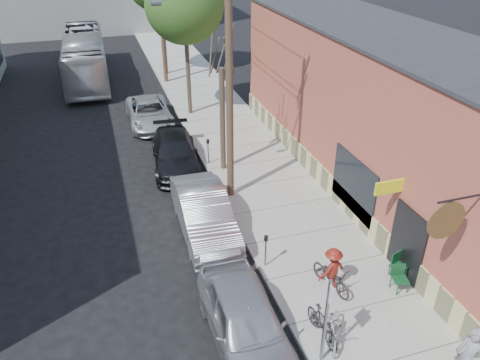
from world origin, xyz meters
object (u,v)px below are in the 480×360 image
object	(u,v)px
parking_meter_near	(266,246)
parking_meter_far	(208,147)
cyclist	(332,269)
car_3	(149,113)
sign_post	(326,314)
patio_chair_a	(399,267)
utility_pole_near	(228,74)
bus	(85,57)
parked_bike_a	(322,324)
parked_bike_b	(336,329)
car_0	(246,321)
tree_leafy_mid	(184,4)
car_2	(175,153)
car_1	(204,213)
patio_chair_b	(400,279)
tree_bare	(223,121)
patron_grey	(469,358)

from	to	relation	value
parking_meter_near	parking_meter_far	world-z (taller)	same
cyclist	car_3	distance (m)	15.92
sign_post	patio_chair_a	bearing A→B (deg)	30.08
utility_pole_near	bus	xyz separation A→B (m)	(-5.25, 18.89, -3.76)
cyclist	parked_bike_a	size ratio (longest dim) A/B	0.94
parked_bike_b	utility_pole_near	bearing A→B (deg)	123.35
cyclist	car_0	distance (m)	3.44
tree_leafy_mid	car_2	bearing A→B (deg)	-108.30
tree_leafy_mid	bus	size ratio (longest dim) A/B	0.71
parking_meter_far	car_1	bearing A→B (deg)	-105.64
car_0	bus	distance (m)	26.76
patio_chair_b	parked_bike_b	xyz separation A→B (m)	(-2.89, -1.21, -0.02)
car_0	car_2	bearing A→B (deg)	89.76
parking_meter_near	tree_bare	distance (m)	7.41
parking_meter_near	parked_bike_b	world-z (taller)	parking_meter_near
tree_leafy_mid	parked_bike_b	bearing A→B (deg)	-89.34
parking_meter_far	tree_leafy_mid	xyz separation A→B (m)	(0.55, 6.70, 5.38)
parked_bike_b	car_2	bearing A→B (deg)	130.01
patron_grey	car_1	size ratio (longest dim) A/B	0.36
patron_grey	parked_bike_a	xyz separation A→B (m)	(-2.75, 2.43, -0.44)
parked_bike_b	car_1	bearing A→B (deg)	138.43
patio_chair_b	parked_bike_a	bearing A→B (deg)	-149.60
tree_bare	cyclist	distance (m)	9.07
tree_bare	car_3	size ratio (longest dim) A/B	0.95
parked_bike_a	cyclist	bearing A→B (deg)	51.17
parking_meter_near	parked_bike_a	world-z (taller)	parking_meter_near
utility_pole_near	patio_chair_a	xyz separation A→B (m)	(3.81, -6.68, -4.82)
sign_post	car_0	size ratio (longest dim) A/B	0.57
car_0	bus	size ratio (longest dim) A/B	0.42
tree_leafy_mid	tree_bare	bearing A→B (deg)	-90.00
parked_bike_b	car_2	distance (m)	12.13
parking_meter_near	patio_chair_b	xyz separation A→B (m)	(3.65, -2.39, -0.39)
parking_meter_far	patio_chair_a	xyz separation A→B (m)	(3.95, -9.75, -0.39)
car_1	bus	xyz separation A→B (m)	(-3.66, 21.01, 0.80)
utility_pole_near	sign_post	bearing A→B (deg)	-90.26
patio_chair_b	car_3	size ratio (longest dim) A/B	0.17
patio_chair_b	car_1	world-z (taller)	car_1
tree_bare	cyclist	xyz separation A→B (m)	(1.07, -8.85, -1.64)
patio_chair_a	parked_bike_a	world-z (taller)	parked_bike_a
parked_bike_a	car_3	world-z (taller)	car_3
patron_grey	car_1	bearing A→B (deg)	-165.24
parking_meter_far	parked_bike_a	bearing A→B (deg)	-87.73
tree_leafy_mid	patio_chair_a	bearing A→B (deg)	-78.32
parked_bike_a	car_2	world-z (taller)	car_2
sign_post	tree_leafy_mid	size ratio (longest dim) A/B	0.33
tree_leafy_mid	bus	world-z (taller)	tree_leafy_mid
parking_meter_near	car_0	size ratio (longest dim) A/B	0.25
utility_pole_near	tree_leafy_mid	size ratio (longest dim) A/B	1.19
parking_meter_near	bus	xyz separation A→B (m)	(-5.11, 23.72, 0.66)
patio_chair_b	car_2	bearing A→B (deg)	129.03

